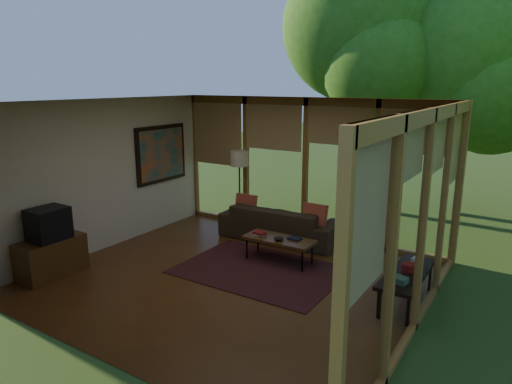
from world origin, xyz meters
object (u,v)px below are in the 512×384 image
Objects in this scene: television at (48,224)px; floor_lamp at (239,163)px; sofa at (280,223)px; side_console at (401,274)px; media_cabinet at (51,257)px; coffee_table at (279,240)px.

television is 3.67m from floor_lamp.
side_console is (2.67, -1.36, 0.08)m from sofa.
television is at bearing -109.70° from floor_lamp.
sofa is 1.44m from floor_lamp.
media_cabinet is 0.61× the size of floor_lamp.
coffee_table is 0.86× the size of side_console.
sofa is 1.38× the size of floor_lamp.
media_cabinet is 1.82× the size of television.
side_console is (2.12, -0.35, 0.02)m from coffee_table.
coffee_table is at bearing -34.56° from floor_lamp.
floor_lamp is at bearing 70.01° from media_cabinet.
coffee_table is (0.55, -1.01, 0.06)m from sofa.
floor_lamp reaches higher than television.
television is at bearing 54.39° from sofa.
side_console is (3.63, -1.39, -1.00)m from floor_lamp.
media_cabinet is 0.71× the size of side_console.
floor_lamp is at bearing -4.78° from sofa.
coffee_table is (2.75, 2.38, 0.09)m from media_cabinet.
sofa is 4.14× the size of television.
media_cabinet reaches higher than side_console.
television is at bearing 0.00° from media_cabinet.
media_cabinet is 0.55m from television.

